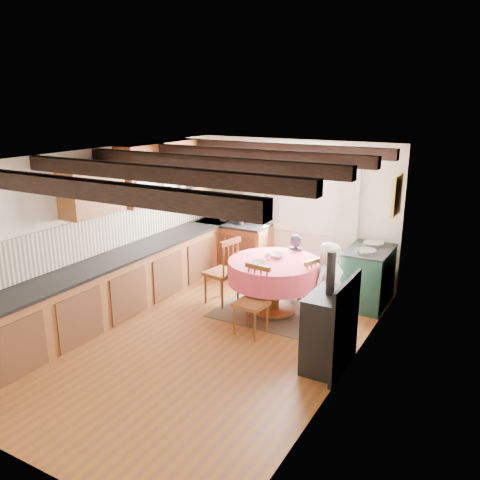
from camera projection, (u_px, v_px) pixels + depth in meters
The scene contains 41 objects.
floor at pixel (210, 338), 6.55m from camera, with size 3.60×5.50×0.00m, color brown.
ceiling at pixel (207, 155), 5.89m from camera, with size 3.60×5.50×0.00m, color white.
wall_back at pixel (296, 210), 8.52m from camera, with size 3.60×0.00×2.40m, color silver.
wall_front at pixel (20, 342), 3.92m from camera, with size 3.60×0.00×2.40m, color silver.
wall_left at pixel (103, 233), 7.07m from camera, with size 0.00×5.50×2.40m, color silver.
wall_right at pixel (348, 276), 5.37m from camera, with size 0.00×5.50×2.40m, color silver.
beam_a at pixel (79, 188), 4.24m from camera, with size 3.60×0.16×0.16m, color black.
beam_b at pixel (154, 173), 5.08m from camera, with size 3.60×0.16×0.16m, color black.
beam_c at pixel (207, 163), 5.91m from camera, with size 3.60×0.16×0.16m, color black.
beam_d at pixel (247, 155), 6.75m from camera, with size 3.60×0.16×0.16m, color black.
beam_e at pixel (278, 149), 7.59m from camera, with size 3.60×0.16×0.16m, color black.
splash_left at pixel (118, 229), 7.31m from camera, with size 0.02×4.50×0.55m, color beige.
splash_back at pixel (244, 204), 8.98m from camera, with size 1.40×0.02×0.55m, color beige.
base_cabinet_left at pixel (122, 287), 7.14m from camera, with size 0.60×5.30×0.88m, color #96542B.
base_cabinet_back at pixel (234, 248), 8.98m from camera, with size 1.30×0.60×0.88m, color #96542B.
worktop_left at pixel (121, 256), 7.00m from camera, with size 0.64×5.30×0.04m, color black.
worktop_back at pixel (234, 224), 8.83m from camera, with size 1.30×0.64×0.04m, color black.
wall_cabinet_glass at pixel (162, 171), 7.79m from camera, with size 0.34×1.80×0.90m, color #96542B.
wall_cabinet_solid at pixel (92, 189), 6.54m from camera, with size 0.34×0.90×0.70m, color #96542B.
window_frame at pixel (301, 188), 8.35m from camera, with size 1.34×0.03×1.54m, color white.
window_pane at pixel (302, 188), 8.36m from camera, with size 1.20×0.01×1.40m, color white.
curtain_left at pixel (254, 212), 8.82m from camera, with size 0.35×0.10×2.10m, color beige.
curtain_right at pixel (347, 223), 8.02m from camera, with size 0.35×0.10×2.10m, color beige.
curtain_rod at pixel (301, 152), 8.11m from camera, with size 0.03×0.03×2.00m, color black.
wall_picture at pixel (397, 195), 7.17m from camera, with size 0.04×0.50×0.60m, color gold.
wall_plate at pixel (357, 187), 7.86m from camera, with size 0.30×0.30×0.02m, color silver.
rug at pixel (273, 312), 7.34m from camera, with size 1.63×1.27×0.01m, color #4D3C2A.
dining_table at pixel (274, 287), 7.23m from camera, with size 1.34×1.34×0.81m, color #F63B6D, non-canonical shape.
chair_near at pixel (251, 301), 6.55m from camera, with size 0.40×0.42×0.94m, color brown, non-canonical shape.
chair_left at pixel (222, 270), 7.56m from camera, with size 0.45×0.47×1.05m, color brown, non-canonical shape.
chair_right at pixel (322, 293), 6.84m from camera, with size 0.39×0.41×0.92m, color brown, non-canonical shape.
aga_range at pixel (368, 276), 7.53m from camera, with size 0.63×0.98×0.90m, color #17362A, non-canonical shape.
cast_iron_stove at pixel (329, 311), 5.67m from camera, with size 0.43×0.71×1.43m, color black, non-canonical shape.
child_far at pixel (296, 267), 7.72m from camera, with size 0.38×0.25×1.05m, color #2B2B3A.
child_right at pixel (328, 282), 6.95m from camera, with size 0.56×0.37×1.15m, color white.
bowl_a at pixel (276, 255), 7.26m from camera, with size 0.23×0.23×0.06m, color silver.
bowl_b at pixel (259, 264), 6.88m from camera, with size 0.21×0.21×0.07m, color silver.
cup at pixel (268, 257), 7.11m from camera, with size 0.10×0.10×0.10m, color silver.
canister_tall at pixel (223, 214), 8.91m from camera, with size 0.15×0.15×0.25m, color #262628.
canister_wide at pixel (240, 217), 8.82m from camera, with size 0.18×0.18×0.20m, color #262628.
canister_slim at pixel (241, 216), 8.65m from camera, with size 0.11×0.11×0.30m, color #262628.
Camera 1 is at (3.26, -4.98, 3.05)m, focal length 37.10 mm.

